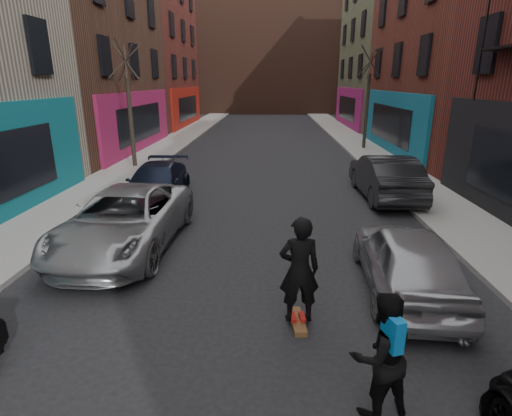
# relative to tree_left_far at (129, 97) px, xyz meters

# --- Properties ---
(sidewalk_left) EXTENTS (2.50, 84.00, 0.13)m
(sidewalk_left) POSITION_rel_tree_left_far_xyz_m (-0.05, 12.00, -3.31)
(sidewalk_left) COLOR gray
(sidewalk_left) RESTS_ON ground
(sidewalk_right) EXTENTS (2.50, 84.00, 0.13)m
(sidewalk_right) POSITION_rel_tree_left_far_xyz_m (12.45, 12.00, -3.31)
(sidewalk_right) COLOR gray
(sidewalk_right) RESTS_ON ground
(building_far) EXTENTS (40.00, 10.00, 14.00)m
(building_far) POSITION_rel_tree_left_far_xyz_m (6.20, 38.00, 3.62)
(building_far) COLOR #47281E
(building_far) RESTS_ON ground
(tree_left_far) EXTENTS (2.00, 2.00, 6.50)m
(tree_left_far) POSITION_rel_tree_left_far_xyz_m (0.00, 0.00, 0.00)
(tree_left_far) COLOR black
(tree_left_far) RESTS_ON sidewalk_left
(tree_right_far) EXTENTS (2.00, 2.00, 6.80)m
(tree_right_far) POSITION_rel_tree_left_far_xyz_m (12.40, 6.00, 0.15)
(tree_right_far) COLOR black
(tree_right_far) RESTS_ON sidewalk_right
(parked_left_far) EXTENTS (2.65, 5.43, 1.49)m
(parked_left_far) POSITION_rel_tree_left_far_xyz_m (3.00, -9.64, -2.64)
(parked_left_far) COLOR gray
(parked_left_far) RESTS_ON ground
(parked_left_end) EXTENTS (1.98, 4.56, 1.31)m
(parked_left_end) POSITION_rel_tree_left_far_xyz_m (2.65, -5.57, -2.73)
(parked_left_end) COLOR black
(parked_left_end) RESTS_ON ground
(parked_right_far) EXTENTS (1.91, 4.21, 1.40)m
(parked_right_far) POSITION_rel_tree_left_far_xyz_m (9.40, -11.62, -2.68)
(parked_right_far) COLOR #95979D
(parked_right_far) RESTS_ON ground
(parked_right_end) EXTENTS (1.71, 4.81, 1.58)m
(parked_right_end) POSITION_rel_tree_left_far_xyz_m (10.80, -4.73, -2.59)
(parked_right_end) COLOR black
(parked_right_end) RESTS_ON ground
(skateboard) EXTENTS (0.30, 0.82, 0.10)m
(skateboard) POSITION_rel_tree_left_far_xyz_m (7.17, -12.90, -3.33)
(skateboard) COLOR brown
(skateboard) RESTS_ON ground
(skateboarder) EXTENTS (0.73, 0.52, 1.90)m
(skateboarder) POSITION_rel_tree_left_far_xyz_m (7.17, -12.90, -2.33)
(skateboarder) COLOR black
(skateboarder) RESTS_ON skateboard
(pedestrian) EXTENTS (0.98, 0.86, 1.70)m
(pedestrian) POSITION_rel_tree_left_far_xyz_m (8.05, -14.81, -2.52)
(pedestrian) COLOR black
(pedestrian) RESTS_ON ground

